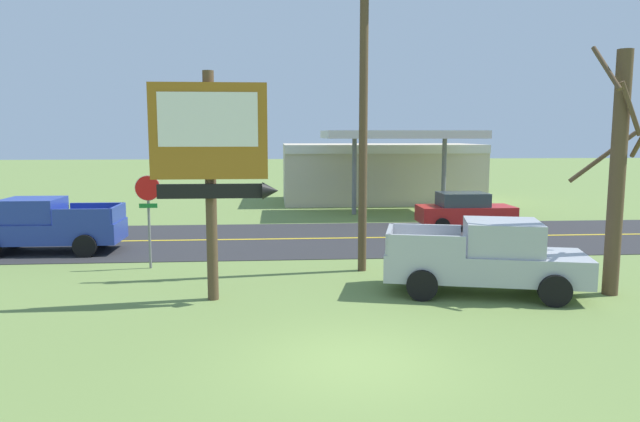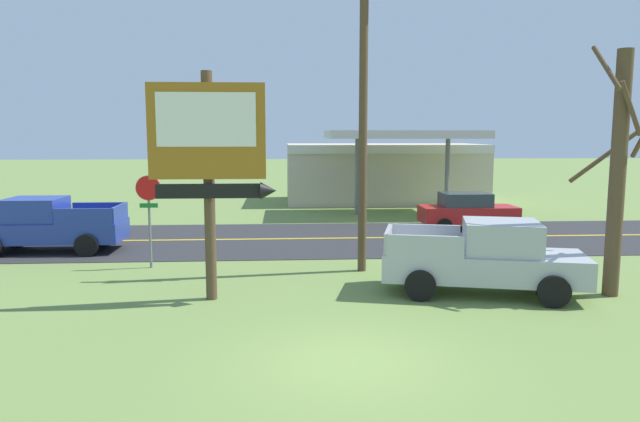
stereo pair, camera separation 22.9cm
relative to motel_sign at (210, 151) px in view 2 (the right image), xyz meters
The scene contains 11 objects.
ground_plane 6.47m from the motel_sign, 55.49° to the right, with size 180.00×180.00×0.00m, color olive.
road_asphalt 9.93m from the motel_sign, 71.17° to the left, with size 140.00×8.00×0.02m, color #2B2B2D.
road_centre_line 9.93m from the motel_sign, 71.17° to the left, with size 126.00×0.20×0.01m, color gold.
motel_sign is the anchor object (origin of this frame).
stop_sign 4.89m from the motel_sign, 122.04° to the left, with size 0.80×0.08×2.95m.
utility_pole 5.43m from the motel_sign, 35.77° to the left, with size 2.19×0.26×9.97m.
bare_tree 10.41m from the motel_sign, ahead, with size 1.80×1.66×6.48m.
gas_station 23.06m from the motel_sign, 69.36° to the left, with size 12.00×11.50×4.40m.
pickup_silver_parked_on_lawn 7.68m from the motel_sign, ahead, with size 5.52×3.15×1.96m.
pickup_blue_on_road 9.87m from the motel_sign, 134.94° to the left, with size 5.20×2.24×1.96m.
car_red_mid_lane 14.92m from the motel_sign, 46.96° to the left, with size 4.20×2.00×1.64m.
Camera 2 is at (-1.18, -10.44, 4.23)m, focal length 33.01 mm.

